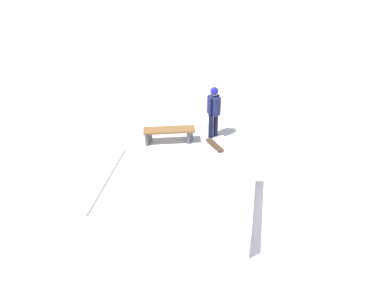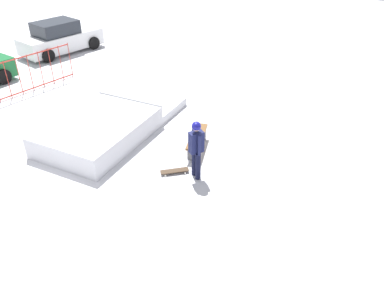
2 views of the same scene
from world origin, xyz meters
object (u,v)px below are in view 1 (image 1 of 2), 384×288
at_px(skate_ramp, 160,197).
at_px(park_bench, 169,132).
at_px(skater, 214,109).
at_px(skateboard, 214,145).

bearing_deg(skate_ramp, park_bench, -81.28).
relative_size(skate_ramp, park_bench, 3.56).
xyz_separation_m(skater, skateboard, (-0.23, 0.58, -0.93)).
bearing_deg(park_bench, skateboard, -170.70).
xyz_separation_m(skateboard, park_bench, (1.41, 0.23, 0.28)).
bearing_deg(skater, park_bench, 62.10).
height_order(skate_ramp, skater, skater).
bearing_deg(skater, skateboard, 139.11).
bearing_deg(skate_ramp, skateboard, -107.81).
height_order(skateboard, park_bench, park_bench).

